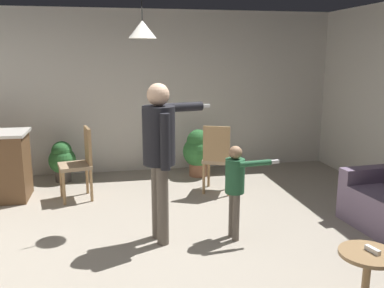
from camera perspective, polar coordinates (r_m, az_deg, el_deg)
The scene contains 11 objects.
ground at distance 4.45m, azimuth -1.04°, elevation -14.26°, with size 7.68×7.68×0.00m, color #9E9384.
wall_back at distance 7.18m, azimuth -5.59°, elevation 7.08°, with size 6.40×0.10×2.70m, color beige.
side_table_by_couch at distance 3.59m, azimuth 22.65°, elevation -16.21°, with size 0.44×0.44×0.52m.
person_adult at distance 4.34m, azimuth -4.34°, elevation -0.22°, with size 0.78×0.60×1.69m.
person_child at distance 4.51m, azimuth 5.98°, elevation -5.13°, with size 0.56×0.30×1.04m.
dining_chair_by_counter at distance 5.96m, azimuth -14.98°, elevation -2.18°, with size 0.50×0.50×1.00m.
dining_chair_near_wall at distance 6.01m, azimuth 3.52°, elevation -1.67°, with size 0.56×0.56×1.00m.
potted_plant_corner at distance 6.87m, azimuth 0.85°, elevation -0.89°, with size 0.51×0.51×0.78m.
potted_plant_by_wall at distance 6.90m, azimuth -17.25°, elevation -2.01°, with size 0.42×0.42×0.65m.
spare_remote_on_table at distance 3.51m, azimuth 23.38°, elevation -13.10°, with size 0.04×0.13×0.04m, color white.
ceiling_light_pendant at distance 4.91m, azimuth -6.77°, elevation 15.25°, with size 0.32×0.32×0.55m.
Camera 1 is at (-0.69, -3.92, 1.98)m, focal length 39.17 mm.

